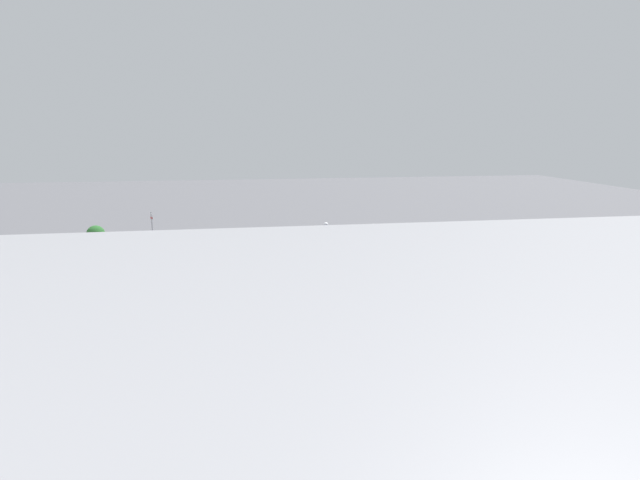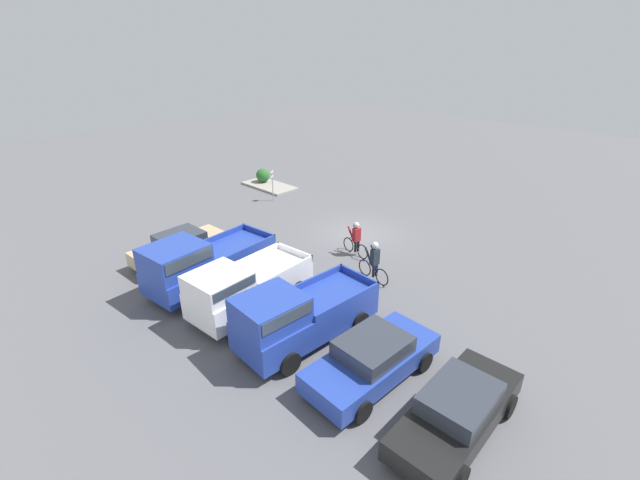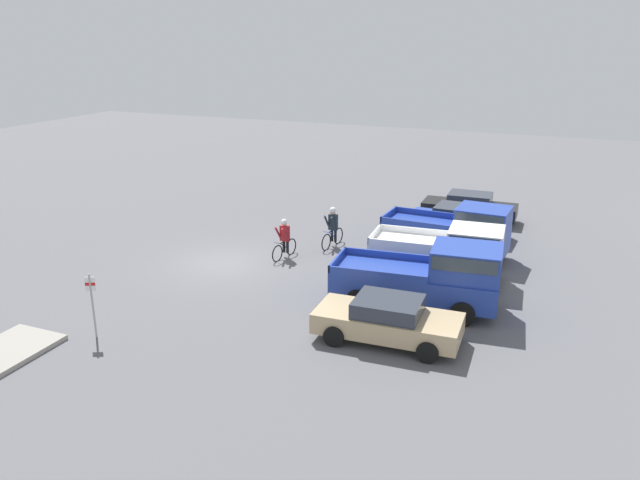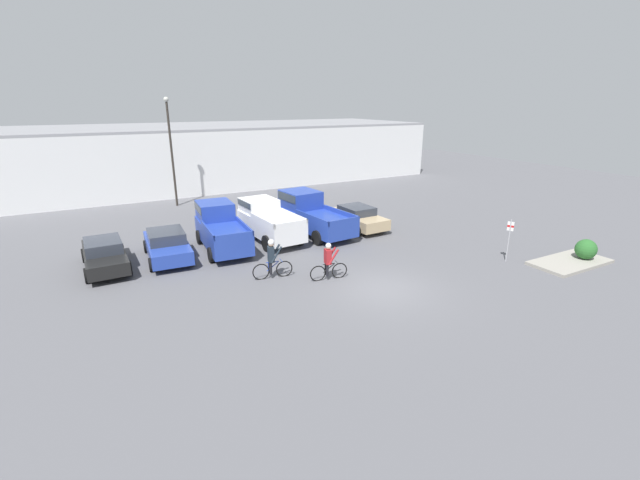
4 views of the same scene
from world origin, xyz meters
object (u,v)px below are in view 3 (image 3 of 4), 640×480
(cyclist_0, at_px, (284,238))
(cyclist_1, at_px, (333,226))
(sedan_2, at_px, (388,320))
(fire_lane_sign, at_px, (92,299))
(pickup_truck_0, at_px, (456,230))
(pickup_truck_1, at_px, (445,252))
(sedan_1, at_px, (458,221))
(pickup_truck_2, at_px, (432,276))
(sedan_0, at_px, (469,207))

(cyclist_0, xyz_separation_m, cyclist_1, (-2.10, 1.33, 0.08))
(sedan_2, distance_m, fire_lane_sign, 9.00)
(cyclist_1, bearing_deg, pickup_truck_0, 98.47)
(cyclist_0, bearing_deg, fire_lane_sign, -14.41)
(pickup_truck_1, relative_size, fire_lane_sign, 2.36)
(pickup_truck_1, bearing_deg, pickup_truck_0, -177.44)
(pickup_truck_0, bearing_deg, cyclist_1, -81.53)
(pickup_truck_1, height_order, sedan_2, pickup_truck_1)
(sedan_1, bearing_deg, pickup_truck_1, 5.54)
(pickup_truck_1, xyz_separation_m, pickup_truck_2, (2.77, 0.14, 0.06))
(cyclist_1, height_order, fire_lane_sign, fire_lane_sign)
(pickup_truck_1, bearing_deg, sedan_2, -5.47)
(pickup_truck_1, xyz_separation_m, cyclist_0, (0.12, -6.66, -0.27))
(sedan_1, distance_m, pickup_truck_1, 5.62)
(sedan_2, bearing_deg, sedan_1, -179.99)
(sedan_0, xyz_separation_m, pickup_truck_1, (8.38, 0.50, 0.42))
(pickup_truck_0, height_order, sedan_2, pickup_truck_0)
(sedan_0, height_order, pickup_truck_2, pickup_truck_2)
(cyclist_0, distance_m, cyclist_1, 2.49)
(sedan_0, bearing_deg, pickup_truck_0, 3.84)
(sedan_0, bearing_deg, pickup_truck_1, 3.42)
(sedan_1, bearing_deg, pickup_truck_2, 4.64)
(sedan_0, height_order, pickup_truck_1, pickup_truck_1)
(cyclist_0, height_order, fire_lane_sign, fire_lane_sign)
(sedan_0, relative_size, cyclist_0, 2.66)
(pickup_truck_0, bearing_deg, cyclist_0, -66.26)
(pickup_truck_0, relative_size, cyclist_0, 3.02)
(pickup_truck_0, xyz_separation_m, fire_lane_sign, (11.63, -8.78, 0.13))
(sedan_0, relative_size, sedan_1, 1.00)
(sedan_0, xyz_separation_m, cyclist_0, (8.50, -6.15, 0.14))
(sedan_2, height_order, cyclist_0, cyclist_0)
(pickup_truck_0, bearing_deg, fire_lane_sign, -37.06)
(pickup_truck_0, bearing_deg, sedan_2, -2.84)
(cyclist_0, bearing_deg, cyclist_1, 147.62)
(sedan_1, height_order, fire_lane_sign, fire_lane_sign)
(sedan_0, bearing_deg, sedan_1, -0.82)
(fire_lane_sign, bearing_deg, cyclist_0, 165.59)
(sedan_1, xyz_separation_m, pickup_truck_2, (8.35, 0.68, 0.46))
(pickup_truck_1, height_order, fire_lane_sign, pickup_truck_1)
(sedan_0, distance_m, pickup_truck_2, 11.18)
(sedan_1, bearing_deg, sedan_0, 179.18)
(pickup_truck_0, relative_size, pickup_truck_1, 1.05)
(pickup_truck_2, relative_size, cyclist_1, 3.14)
(sedan_0, xyz_separation_m, pickup_truck_2, (11.15, 0.64, 0.48))
(pickup_truck_1, bearing_deg, cyclist_0, -88.93)
(pickup_truck_0, relative_size, cyclist_1, 2.86)
(pickup_truck_0, height_order, pickup_truck_2, pickup_truck_2)
(pickup_truck_0, height_order, cyclist_0, pickup_truck_0)
(pickup_truck_0, xyz_separation_m, sedan_2, (8.37, -0.42, -0.45))
(sedan_1, bearing_deg, fire_lane_sign, -30.05)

